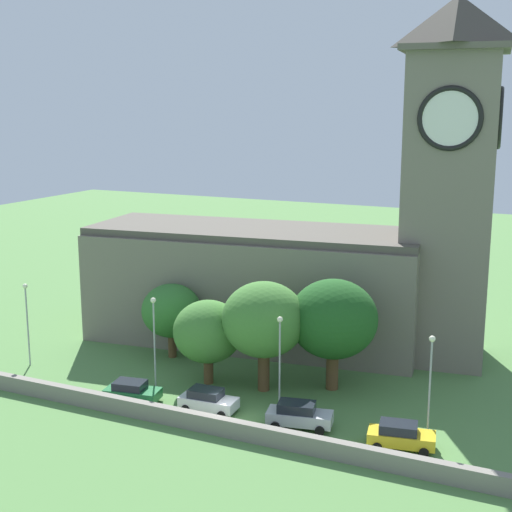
% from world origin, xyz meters
% --- Properties ---
extents(ground_plane, '(200.00, 200.00, 0.00)m').
position_xyz_m(ground_plane, '(0.00, 15.00, 0.00)').
color(ground_plane, '#517F42').
extents(church, '(38.70, 15.15, 31.38)m').
position_xyz_m(church, '(-0.79, 18.70, 8.77)').
color(church, slate).
rests_on(church, ground).
extents(quay_barrier, '(43.69, 0.70, 1.26)m').
position_xyz_m(quay_barrier, '(0.00, -2.16, 0.63)').
color(quay_barrier, gray).
rests_on(quay_barrier, ground).
extents(car_green, '(4.49, 2.79, 1.63)m').
position_xyz_m(car_green, '(-8.36, 0.07, 0.83)').
color(car_green, '#1E6B38').
rests_on(car_green, ground).
extents(car_white, '(4.42, 2.33, 1.75)m').
position_xyz_m(car_white, '(-2.15, 0.93, 0.88)').
color(car_white, silver).
rests_on(car_white, ground).
extents(car_silver, '(4.92, 2.88, 1.87)m').
position_xyz_m(car_silver, '(5.04, 1.21, 0.95)').
color(car_silver, silver).
rests_on(car_silver, ground).
extents(car_yellow, '(4.71, 2.83, 1.77)m').
position_xyz_m(car_yellow, '(12.37, 1.12, 0.90)').
color(car_yellow, gold).
rests_on(car_yellow, ground).
extents(streetlamp_west_end, '(0.44, 0.44, 7.39)m').
position_xyz_m(streetlamp_west_end, '(-21.14, 2.99, 4.89)').
color(streetlamp_west_end, '#9EA0A5').
rests_on(streetlamp_west_end, ground).
extents(streetlamp_west_mid, '(0.44, 0.44, 7.49)m').
position_xyz_m(streetlamp_west_mid, '(-8.37, 3.43, 4.96)').
color(streetlamp_west_mid, '#9EA0A5').
rests_on(streetlamp_west_mid, ground).
extents(streetlamp_central, '(0.44, 0.44, 7.23)m').
position_xyz_m(streetlamp_central, '(2.50, 3.64, 4.81)').
color(streetlamp_central, '#9EA0A5').
rests_on(streetlamp_central, ground).
extents(streetlamp_east_mid, '(0.44, 0.44, 7.39)m').
position_xyz_m(streetlamp_east_mid, '(13.70, 3.35, 4.90)').
color(streetlamp_east_mid, '#9EA0A5').
rests_on(streetlamp_east_mid, ground).
extents(tree_by_tower, '(7.05, 7.05, 9.06)m').
position_xyz_m(tree_by_tower, '(4.81, 9.04, 5.84)').
color(tree_by_tower, brown).
rests_on(tree_by_tower, ground).
extents(tree_riverside_west, '(6.70, 6.70, 8.93)m').
position_xyz_m(tree_riverside_west, '(-0.09, 6.46, 5.87)').
color(tree_riverside_west, brown).
rests_on(tree_riverside_west, ground).
extents(tree_riverside_east, '(5.38, 5.38, 6.80)m').
position_xyz_m(tree_riverside_east, '(-10.85, 10.11, 4.35)').
color(tree_riverside_east, brown).
rests_on(tree_riverside_east, ground).
extents(tree_churchyard, '(5.69, 5.69, 7.01)m').
position_xyz_m(tree_churchyard, '(-4.82, 5.92, 4.42)').
color(tree_churchyard, brown).
rests_on(tree_churchyard, ground).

